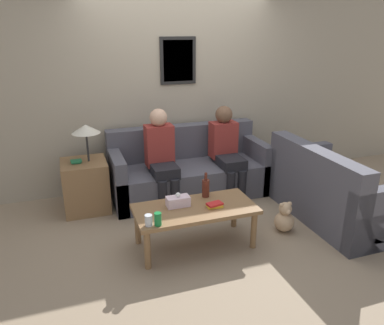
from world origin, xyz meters
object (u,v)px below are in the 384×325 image
at_px(couch_main, 188,171).
at_px(coffee_table, 195,212).
at_px(person_left, 162,154).
at_px(couch_side, 332,193).
at_px(teddy_bear, 284,219).
at_px(wine_bottle, 206,188).
at_px(drinking_glass, 149,220).
at_px(person_right, 227,148).

relative_size(couch_main, coffee_table, 1.68).
bearing_deg(person_left, couch_main, 24.41).
bearing_deg(coffee_table, couch_main, 74.46).
relative_size(couch_side, teddy_bear, 4.58).
distance_m(coffee_table, wine_bottle, 0.31).
relative_size(couch_main, teddy_bear, 5.95).
height_order(coffee_table, drinking_glass, drinking_glass).
bearing_deg(coffee_table, teddy_bear, -2.35).
bearing_deg(couch_main, person_right, -18.62).
xyz_separation_m(coffee_table, person_left, (-0.06, 1.08, 0.27)).
distance_m(drinking_glass, person_left, 1.38).
relative_size(person_right, teddy_bear, 3.40).
bearing_deg(wine_bottle, couch_side, -5.56).
bearing_deg(person_left, person_right, 1.63).
bearing_deg(couch_side, couch_main, 47.81).
bearing_deg(couch_main, wine_bottle, -98.77).
bearing_deg(wine_bottle, teddy_bear, -16.08).
xyz_separation_m(couch_main, drinking_glass, (-0.87, -1.47, 0.18)).
relative_size(couch_side, person_left, 1.31).
bearing_deg(couch_main, couch_side, -42.19).
relative_size(couch_main, drinking_glass, 19.44).
relative_size(couch_main, wine_bottle, 7.60).
xyz_separation_m(person_right, teddy_bear, (0.19, -1.15, -0.49)).
relative_size(drinking_glass, teddy_bear, 0.31).
distance_m(person_right, teddy_bear, 1.26).
relative_size(couch_main, person_left, 1.70).
distance_m(drinking_glass, person_right, 1.88).
distance_m(couch_side, person_left, 2.05).
height_order(couch_side, coffee_table, couch_side).
xyz_separation_m(couch_main, person_left, (-0.41, -0.18, 0.34)).
xyz_separation_m(person_left, person_right, (0.88, 0.03, -0.02)).
xyz_separation_m(coffee_table, wine_bottle, (0.19, 0.20, 0.16)).
xyz_separation_m(couch_side, coffee_table, (-1.69, -0.05, 0.07)).
bearing_deg(couch_side, person_right, 39.36).
bearing_deg(person_right, couch_side, -50.64).
distance_m(couch_main, couch_side, 1.80).
height_order(couch_main, wine_bottle, couch_main).
height_order(wine_bottle, drinking_glass, wine_bottle).
distance_m(coffee_table, teddy_bear, 1.04).
bearing_deg(person_right, wine_bottle, -125.15).
distance_m(person_left, person_right, 0.88).
xyz_separation_m(drinking_glass, person_right, (1.34, 1.31, 0.15)).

